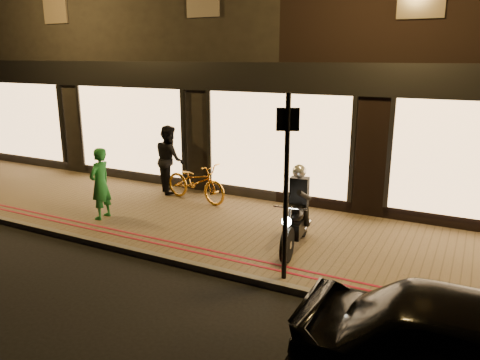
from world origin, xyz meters
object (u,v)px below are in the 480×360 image
sign_post (286,179)px  person_green (100,184)px  bicycle_gold (196,182)px  motorcycle (296,216)px

sign_post → person_green: size_ratio=1.88×
sign_post → bicycle_gold: sign_post is taller
bicycle_gold → person_green: person_green is taller
bicycle_gold → person_green: (-1.17, -2.05, 0.31)m
motorcycle → person_green: size_ratio=1.21×
motorcycle → sign_post: 1.70m
person_green → motorcycle: bearing=91.3°
motorcycle → sign_post: (0.29, -1.29, 1.06)m
bicycle_gold → person_green: 2.38m
person_green → sign_post: bearing=75.4°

